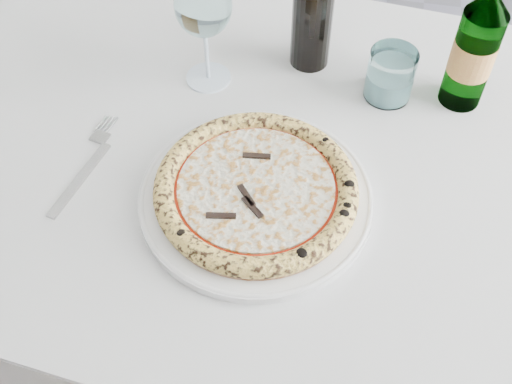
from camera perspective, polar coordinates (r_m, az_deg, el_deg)
floor at (r=1.73m, az=-5.63°, el=-7.67°), size 5.00×6.00×0.02m
dining_table at (r=1.04m, az=1.09°, el=0.45°), size 1.47×0.95×0.76m
plate at (r=0.90m, az=-0.00°, el=-0.44°), size 0.33×0.33×0.02m
pizza at (r=0.88m, az=-0.00°, el=0.25°), size 0.28×0.28×0.03m
fork at (r=0.97m, az=-14.85°, el=2.25°), size 0.04×0.21×0.00m
wine_glass at (r=0.99m, az=-4.72°, el=16.00°), size 0.09×0.09×0.19m
tumbler at (r=1.04m, az=11.81°, el=9.92°), size 0.07×0.07×0.08m
beer_bottle at (r=1.03m, az=18.91°, el=11.99°), size 0.07×0.07×0.25m
wine_bottle at (r=1.04m, az=5.12°, el=16.33°), size 0.07×0.07×0.27m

